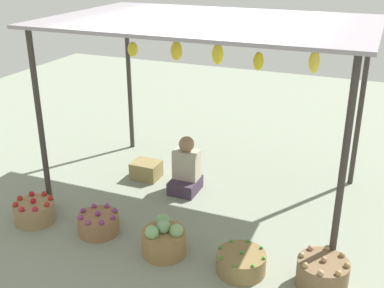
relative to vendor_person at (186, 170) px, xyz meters
The scene contains 9 objects.
ground_plane 0.43m from the vendor_person, ahead, with size 14.00×14.00×0.00m, color gray.
market_stall_structure 1.87m from the vendor_person, ahead, with size 3.79×2.46×2.31m.
vendor_person is the anchor object (origin of this frame).
basket_red_apples 2.00m from the vendor_person, 134.32° to the right, with size 0.49×0.49×0.31m.
basket_purple_onions 1.46m from the vendor_person, 111.80° to the right, with size 0.48×0.48×0.28m.
basket_cabbages 1.48m from the vendor_person, 76.41° to the right, with size 0.48×0.48×0.41m.
basket_green_chilies 1.87m from the vendor_person, 49.48° to the right, with size 0.51×0.51×0.25m.
basket_potatoes 2.42m from the vendor_person, 33.64° to the right, with size 0.50×0.50×0.34m.
wooden_crate_near_vendor 0.72m from the vendor_person, 168.61° to the left, with size 0.39×0.32×0.24m, color olive.
Camera 1 is at (1.97, -5.36, 3.11)m, focal length 44.87 mm.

